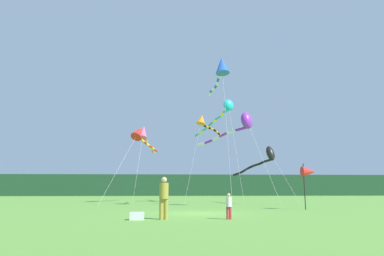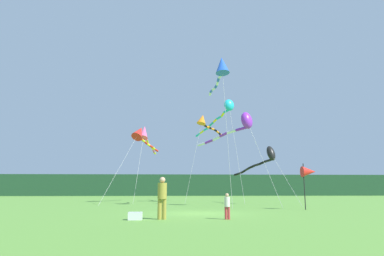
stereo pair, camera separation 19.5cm
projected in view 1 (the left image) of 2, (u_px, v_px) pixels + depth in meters
The scene contains 13 objects.
ground_plane at pixel (199, 214), 18.26m from camera, with size 120.00×120.00×0.00m, color #5B9338.
distant_treeline at pixel (179, 185), 62.82m from camera, with size 108.00×3.77×3.81m, color #1E4228.
person_adult at pixel (164, 196), 14.94m from camera, with size 0.40×0.40×1.83m.
person_child at pixel (229, 205), 14.93m from camera, with size 0.25×0.25×1.12m.
cooler_box at pixel (137, 216), 14.58m from camera, with size 0.59×0.41×0.33m, color silver.
banner_flag_pole at pixel (309, 172), 22.00m from camera, with size 0.90×0.70×2.92m.
kite_purple at pixel (242, 124), 25.97m from camera, with size 5.37×5.97×7.12m.
kite_red at pixel (139, 133), 32.30m from camera, with size 4.21×8.19×7.43m.
kite_orange at pixel (203, 121), 33.45m from camera, with size 4.14×4.21×8.57m.
kite_rainbow at pixel (144, 134), 33.76m from camera, with size 1.53×7.79×7.61m.
kite_cyan at pixel (223, 111), 32.63m from camera, with size 3.57×8.69×9.62m.
kite_black at pixel (265, 158), 29.80m from camera, with size 3.79×7.88×5.06m.
kite_blue at pixel (222, 67), 26.03m from camera, with size 1.32×5.17×11.32m.
Camera 1 is at (-1.51, -18.73, 1.34)m, focal length 31.83 mm.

